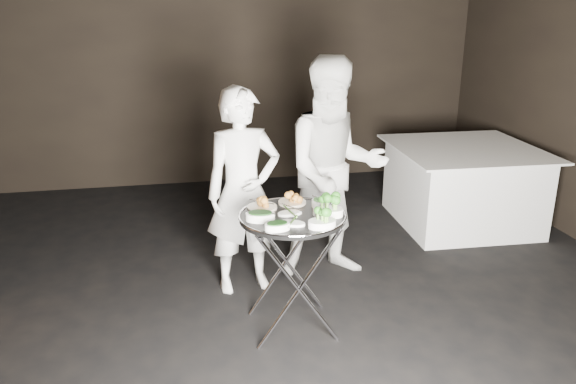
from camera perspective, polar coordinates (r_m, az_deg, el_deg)
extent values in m
cube|color=black|center=(4.08, 0.14, -13.72)|extent=(6.00, 7.00, 0.05)
cube|color=black|center=(6.97, -5.69, 13.19)|extent=(6.00, 0.05, 3.00)
cylinder|color=silver|center=(3.67, 1.12, -9.90)|extent=(0.56, 0.03, 0.82)
cylinder|color=silver|center=(3.67, 1.12, -9.90)|extent=(0.56, 0.03, 0.82)
cylinder|color=silver|center=(4.05, -0.18, -7.03)|extent=(0.56, 0.03, 0.82)
cylinder|color=silver|center=(4.05, -0.18, -7.03)|extent=(0.56, 0.03, 0.82)
cylinder|color=silver|center=(3.66, -3.20, -3.37)|extent=(0.02, 0.47, 0.02)
cylinder|color=silver|center=(3.75, 4.01, -2.84)|extent=(0.02, 0.47, 0.02)
cylinder|color=black|center=(3.69, 0.45, -2.59)|extent=(0.70, 0.70, 0.03)
torus|color=silver|center=(3.68, 0.45, -2.38)|extent=(0.71, 0.71, 0.02)
cylinder|color=beige|center=(3.80, -2.65, -1.57)|extent=(0.20, 0.20, 0.02)
cylinder|color=beige|center=(3.89, 0.42, -1.05)|extent=(0.19, 0.19, 0.02)
cylinder|color=white|center=(3.84, 3.35, -1.14)|extent=(0.13, 0.13, 0.05)
cylinder|color=silver|center=(3.78, -2.71, -0.98)|extent=(0.15, 0.13, 0.01)
cylinder|color=silver|center=(3.87, 0.56, -0.51)|extent=(0.04, 0.19, 0.01)
cylinder|color=silver|center=(3.83, 3.43, -0.73)|extent=(0.09, 0.18, 0.01)
cylinder|color=silver|center=(3.58, -2.84, -2.14)|extent=(0.18, 0.09, 0.01)
cylinder|color=silver|center=(3.67, 3.98, -1.66)|extent=(0.09, 0.18, 0.01)
cylinder|color=silver|center=(3.67, 0.42, -1.57)|extent=(0.11, 0.17, 0.01)
imported|color=white|center=(4.27, -4.56, 0.02)|extent=(0.64, 0.47, 1.60)
imported|color=white|center=(4.48, 4.74, 2.23)|extent=(0.88, 0.68, 1.79)
cube|color=white|center=(5.96, 17.26, 0.53)|extent=(1.24, 1.24, 0.77)
cube|color=white|center=(5.86, 17.63, 4.23)|extent=(1.39, 1.39, 0.02)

